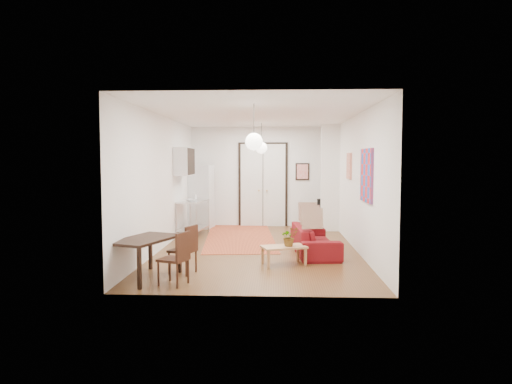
{
  "coord_description": "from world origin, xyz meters",
  "views": [
    {
      "loc": [
        0.38,
        -9.86,
        1.93
      ],
      "look_at": [
        -0.05,
        -0.1,
        1.25
      ],
      "focal_mm": 32.0,
      "sensor_mm": 36.0,
      "label": 1
    }
  ],
  "objects_px": {
    "kitchen_counter": "(193,213)",
    "sofa": "(314,240)",
    "dining_chair_near": "(183,245)",
    "black_side_chair": "(321,210)",
    "dining_table": "(145,242)",
    "fridge": "(201,196)",
    "dining_chair_far": "(174,253)",
    "coffee_table": "(284,249)"
  },
  "relations": [
    {
      "from": "kitchen_counter",
      "to": "dining_chair_far",
      "type": "distance_m",
      "value": 4.61
    },
    {
      "from": "dining_table",
      "to": "black_side_chair",
      "type": "distance_m",
      "value": 6.77
    },
    {
      "from": "coffee_table",
      "to": "dining_table",
      "type": "height_order",
      "value": "dining_table"
    },
    {
      "from": "black_side_chair",
      "to": "coffee_table",
      "type": "bearing_deg",
      "value": 62.47
    },
    {
      "from": "kitchen_counter",
      "to": "fridge",
      "type": "relative_size",
      "value": 0.7
    },
    {
      "from": "fridge",
      "to": "dining_table",
      "type": "xyz_separation_m",
      "value": [
        0.0,
        -5.62,
        -0.3
      ]
    },
    {
      "from": "dining_table",
      "to": "black_side_chair",
      "type": "xyz_separation_m",
      "value": [
        3.44,
        5.83,
        -0.1
      ]
    },
    {
      "from": "kitchen_counter",
      "to": "dining_chair_near",
      "type": "bearing_deg",
      "value": -74.03
    },
    {
      "from": "dining_table",
      "to": "dining_chair_near",
      "type": "height_order",
      "value": "dining_chair_near"
    },
    {
      "from": "coffee_table",
      "to": "dining_chair_far",
      "type": "distance_m",
      "value": 2.19
    },
    {
      "from": "fridge",
      "to": "dining_chair_far",
      "type": "distance_m",
      "value": 5.93
    },
    {
      "from": "black_side_chair",
      "to": "dining_table",
      "type": "bearing_deg",
      "value": 45.6
    },
    {
      "from": "dining_chair_near",
      "to": "dining_chair_far",
      "type": "distance_m",
      "value": 0.7
    },
    {
      "from": "sofa",
      "to": "kitchen_counter",
      "type": "xyz_separation_m",
      "value": [
        -2.93,
        2.17,
        0.29
      ]
    },
    {
      "from": "sofa",
      "to": "dining_table",
      "type": "height_order",
      "value": "dining_table"
    },
    {
      "from": "dining_table",
      "to": "dining_chair_near",
      "type": "distance_m",
      "value": 0.7
    },
    {
      "from": "kitchen_counter",
      "to": "dining_chair_near",
      "type": "relative_size",
      "value": 1.5
    },
    {
      "from": "kitchen_counter",
      "to": "dining_table",
      "type": "relative_size",
      "value": 0.91
    },
    {
      "from": "sofa",
      "to": "black_side_chair",
      "type": "bearing_deg",
      "value": -12.72
    },
    {
      "from": "sofa",
      "to": "dining_chair_near",
      "type": "bearing_deg",
      "value": 120.62
    },
    {
      "from": "sofa",
      "to": "dining_chair_near",
      "type": "distance_m",
      "value": 2.94
    },
    {
      "from": "dining_chair_far",
      "to": "black_side_chair",
      "type": "height_order",
      "value": "black_side_chair"
    },
    {
      "from": "sofa",
      "to": "dining_chair_near",
      "type": "relative_size",
      "value": 2.38
    },
    {
      "from": "fridge",
      "to": "dining_table",
      "type": "bearing_deg",
      "value": -82.0
    },
    {
      "from": "dining_table",
      "to": "dining_chair_near",
      "type": "bearing_deg",
      "value": 38.44
    },
    {
      "from": "black_side_chair",
      "to": "fridge",
      "type": "bearing_deg",
      "value": -10.48
    },
    {
      "from": "sofa",
      "to": "dining_chair_far",
      "type": "bearing_deg",
      "value": 130.29
    },
    {
      "from": "kitchen_counter",
      "to": "sofa",
      "type": "bearing_deg",
      "value": -28.46
    },
    {
      "from": "coffee_table",
      "to": "kitchen_counter",
      "type": "bearing_deg",
      "value": 125.03
    },
    {
      "from": "sofa",
      "to": "fridge",
      "type": "height_order",
      "value": "fridge"
    },
    {
      "from": "sofa",
      "to": "kitchen_counter",
      "type": "bearing_deg",
      "value": 48.63
    },
    {
      "from": "sofa",
      "to": "coffee_table",
      "type": "relative_size",
      "value": 2.19
    },
    {
      "from": "dining_chair_near",
      "to": "black_side_chair",
      "type": "xyz_separation_m",
      "value": [
        2.9,
        5.4,
        0.02
      ]
    },
    {
      "from": "sofa",
      "to": "dining_chair_near",
      "type": "xyz_separation_m",
      "value": [
        -2.39,
        -1.71,
        0.19
      ]
    },
    {
      "from": "black_side_chair",
      "to": "kitchen_counter",
      "type": "bearing_deg",
      "value": 10.05
    },
    {
      "from": "sofa",
      "to": "black_side_chair",
      "type": "relative_size",
      "value": 2.32
    },
    {
      "from": "dining_table",
      "to": "dining_chair_far",
      "type": "xyz_separation_m",
      "value": [
        0.54,
        -0.27,
        -0.12
      ]
    },
    {
      "from": "fridge",
      "to": "dining_chair_near",
      "type": "height_order",
      "value": "fridge"
    },
    {
      "from": "kitchen_counter",
      "to": "black_side_chair",
      "type": "bearing_deg",
      "value": 31.91
    },
    {
      "from": "dining_chair_far",
      "to": "fridge",
      "type": "bearing_deg",
      "value": -154.74
    },
    {
      "from": "dining_chair_far",
      "to": "black_side_chair",
      "type": "bearing_deg",
      "value": 174.6
    },
    {
      "from": "dining_table",
      "to": "kitchen_counter",
      "type": "bearing_deg",
      "value": 90.0
    }
  ]
}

